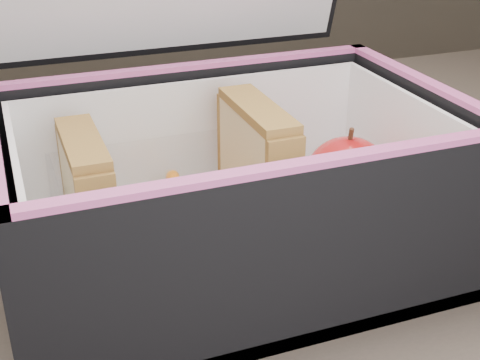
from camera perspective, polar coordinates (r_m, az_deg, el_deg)
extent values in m
cube|color=brown|center=(0.58, 0.98, -5.31)|extent=(1.20, 0.80, 0.03)
cube|color=#382D26|center=(1.28, 18.34, -7.16)|extent=(0.05, 0.05, 0.72)
cube|color=#CDB985|center=(0.47, -13.63, -2.49)|extent=(0.01, 0.09, 0.09)
cube|color=#D96873|center=(0.48, -12.69, -2.73)|extent=(0.01, 0.08, 0.09)
cube|color=#CDB985|center=(0.47, -11.85, -2.19)|extent=(0.01, 0.09, 0.09)
cube|color=olive|center=(0.45, -13.34, 3.11)|extent=(0.02, 0.09, 0.01)
cube|color=#CDB985|center=(0.50, 0.60, 0.24)|extent=(0.01, 0.09, 0.10)
cube|color=#D96873|center=(0.50, 1.45, -0.03)|extent=(0.01, 0.09, 0.09)
cube|color=#CDB985|center=(0.50, 2.31, 0.52)|extent=(0.01, 0.09, 0.10)
cube|color=olive|center=(0.48, 1.53, 6.03)|extent=(0.03, 0.10, 0.01)
cylinder|color=orange|center=(0.50, -6.65, -5.28)|extent=(0.02, 0.09, 0.01)
cylinder|color=orange|center=(0.50, -5.02, -4.25)|extent=(0.03, 0.09, 0.01)
cylinder|color=orange|center=(0.51, -5.07, -1.77)|extent=(0.02, 0.09, 0.01)
cylinder|color=orange|center=(0.48, -3.93, -6.64)|extent=(0.02, 0.09, 0.01)
cylinder|color=orange|center=(0.50, -4.44, -3.67)|extent=(0.02, 0.09, 0.01)
cylinder|color=orange|center=(0.48, -5.36, -3.73)|extent=(0.01, 0.09, 0.01)
cylinder|color=orange|center=(0.50, -6.01, -5.22)|extent=(0.02, 0.09, 0.01)
cylinder|color=orange|center=(0.47, -2.31, -5.67)|extent=(0.03, 0.09, 0.01)
cylinder|color=orange|center=(0.47, -5.57, -4.56)|extent=(0.02, 0.09, 0.01)
cylinder|color=orange|center=(0.51, -5.26, -4.40)|extent=(0.02, 0.09, 0.01)
cube|color=white|center=(0.56, 8.17, -2.67)|extent=(0.10, 0.11, 0.01)
ellipsoid|color=#9B130B|center=(0.54, 9.18, 0.37)|extent=(0.08, 0.08, 0.06)
cylinder|color=#422717|center=(0.52, 9.45, 3.84)|extent=(0.01, 0.01, 0.01)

